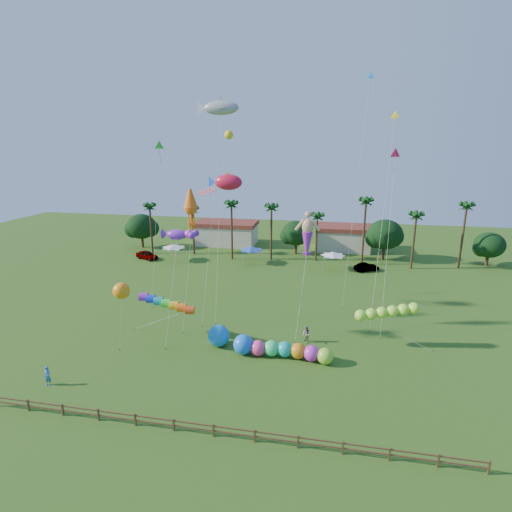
% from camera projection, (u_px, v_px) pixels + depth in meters
% --- Properties ---
extents(ground, '(160.00, 160.00, 0.00)m').
position_uv_depth(ground, '(234.00, 388.00, 34.12)').
color(ground, '#285116').
rests_on(ground, ground).
extents(tree_line, '(69.46, 8.91, 11.00)m').
position_uv_depth(tree_line, '(309.00, 233.00, 73.96)').
color(tree_line, '#3A2819').
rests_on(tree_line, ground).
extents(buildings_row, '(35.00, 7.00, 4.00)m').
position_uv_depth(buildings_row, '(278.00, 237.00, 81.46)').
color(buildings_row, beige).
rests_on(buildings_row, ground).
extents(tent_row, '(31.00, 4.00, 0.60)m').
position_uv_depth(tent_row, '(251.00, 249.00, 68.86)').
color(tent_row, white).
rests_on(tent_row, ground).
extents(fence, '(36.12, 0.12, 1.00)m').
position_uv_depth(fence, '(213.00, 429.00, 28.28)').
color(fence, brown).
rests_on(fence, ground).
extents(car_a, '(4.89, 3.45, 1.54)m').
position_uv_depth(car_a, '(147.00, 255.00, 72.63)').
color(car_a, '#4C4C54').
rests_on(car_a, ground).
extents(car_b, '(4.26, 3.29, 1.35)m').
position_uv_depth(car_b, '(367.00, 267.00, 65.73)').
color(car_b, '#4C4C54').
rests_on(car_b, ground).
extents(spectator_a, '(0.65, 0.43, 1.77)m').
position_uv_depth(spectator_a, '(48.00, 376.00, 34.28)').
color(spectator_a, '#336AB4').
rests_on(spectator_a, ground).
extents(spectator_b, '(1.11, 1.14, 1.85)m').
position_uv_depth(spectator_b, '(306.00, 334.00, 41.76)').
color(spectator_b, gray).
rests_on(spectator_b, ground).
extents(caterpillar_inflatable, '(9.86, 2.21, 2.01)m').
position_uv_depth(caterpillar_inflatable, '(279.00, 349.00, 38.88)').
color(caterpillar_inflatable, '#F84188').
rests_on(caterpillar_inflatable, ground).
extents(blue_ball, '(2.26, 2.26, 2.26)m').
position_uv_depth(blue_ball, '(219.00, 336.00, 41.03)').
color(blue_ball, blue).
rests_on(blue_ball, ground).
extents(rainbow_tube, '(8.99, 2.17, 4.07)m').
position_uv_depth(rainbow_tube, '(175.00, 309.00, 41.48)').
color(rainbow_tube, '#E74B19').
rests_on(rainbow_tube, ground).
extents(green_worm, '(10.53, 1.65, 4.09)m').
position_uv_depth(green_worm, '(361.00, 315.00, 40.44)').
color(green_worm, '#A8FD38').
rests_on(green_worm, ground).
extents(orange_ball_kite, '(1.92, 1.92, 7.11)m').
position_uv_depth(orange_ball_kite, '(121.00, 291.00, 39.08)').
color(orange_ball_kite, orange).
rests_on(orange_ball_kite, ground).
extents(merman_kite, '(2.08, 5.32, 12.78)m').
position_uv_depth(merman_kite, '(307.00, 237.00, 43.38)').
color(merman_kite, tan).
rests_on(merman_kite, ground).
extents(fish_kite, '(5.30, 7.55, 16.86)m').
position_uv_depth(fish_kite, '(228.00, 182.00, 47.41)').
color(fish_kite, red).
rests_on(fish_kite, ground).
extents(shark_kite, '(5.85, 8.42, 25.12)m').
position_uv_depth(shark_kite, '(221.00, 108.00, 45.28)').
color(shark_kite, '#999BA7').
rests_on(shark_kite, ground).
extents(squid_kite, '(1.99, 5.55, 15.48)m').
position_uv_depth(squid_kite, '(191.00, 208.00, 44.87)').
color(squid_kite, orange).
rests_on(squid_kite, ground).
extents(lobster_kite, '(4.20, 4.81, 12.00)m').
position_uv_depth(lobster_kite, '(177.00, 235.00, 40.63)').
color(lobster_kite, purple).
rests_on(lobster_kite, ground).
extents(delta_kite_red, '(1.26, 4.68, 19.79)m').
position_uv_depth(delta_kite_red, '(395.00, 157.00, 41.82)').
color(delta_kite_red, '#DA184A').
rests_on(delta_kite_red, ground).
extents(delta_kite_yellow, '(1.88, 4.86, 23.60)m').
position_uv_depth(delta_kite_yellow, '(394.00, 123.00, 42.36)').
color(delta_kite_yellow, yellow).
rests_on(delta_kite_yellow, ground).
extents(delta_kite_green, '(1.26, 4.98, 20.63)m').
position_uv_depth(delta_kite_green, '(159.00, 148.00, 49.86)').
color(delta_kite_green, green).
rests_on(delta_kite_green, ground).
extents(delta_kite_blue, '(2.31, 3.31, 28.29)m').
position_uv_depth(delta_kite_blue, '(369.00, 84.00, 45.97)').
color(delta_kite_blue, '#1A8DED').
rests_on(delta_kite_blue, ground).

